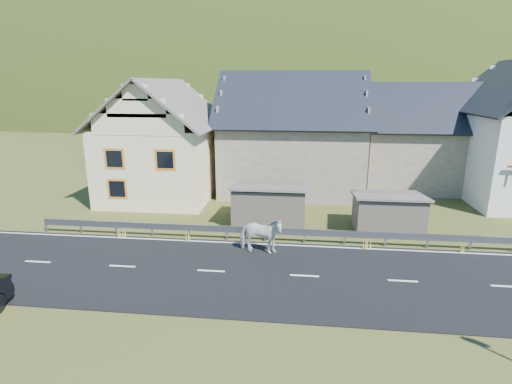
# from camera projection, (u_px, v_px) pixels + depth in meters

# --- Properties ---
(ground) EXTENTS (160.00, 160.00, 0.00)m
(ground) POSITION_uv_depth(u_px,v_px,m) (304.00, 277.00, 16.74)
(ground) COLOR #384117
(ground) RESTS_ON ground
(road) EXTENTS (60.00, 7.00, 0.04)m
(road) POSITION_uv_depth(u_px,v_px,m) (304.00, 276.00, 16.74)
(road) COLOR black
(road) RESTS_ON ground
(lane_markings) EXTENTS (60.00, 6.60, 0.01)m
(lane_markings) POSITION_uv_depth(u_px,v_px,m) (304.00, 276.00, 16.73)
(lane_markings) COLOR silver
(lane_markings) RESTS_ON road
(guardrail) EXTENTS (28.10, 0.09, 0.75)m
(guardrail) POSITION_uv_depth(u_px,v_px,m) (305.00, 233.00, 20.12)
(guardrail) COLOR #93969B
(guardrail) RESTS_ON ground
(shed_left) EXTENTS (4.30, 3.30, 2.40)m
(shed_left) POSITION_uv_depth(u_px,v_px,m) (270.00, 205.00, 22.90)
(shed_left) COLOR brown
(shed_left) RESTS_ON ground
(shed_right) EXTENTS (3.80, 2.90, 2.20)m
(shed_right) POSITION_uv_depth(u_px,v_px,m) (388.00, 213.00, 21.74)
(shed_right) COLOR brown
(shed_right) RESTS_ON ground
(house_cream) EXTENTS (7.80, 9.80, 8.30)m
(house_cream) POSITION_uv_depth(u_px,v_px,m) (164.00, 134.00, 28.19)
(house_cream) COLOR #F9EAAE
(house_cream) RESTS_ON ground
(house_stone_a) EXTENTS (10.80, 9.80, 8.90)m
(house_stone_a) POSITION_uv_depth(u_px,v_px,m) (292.00, 127.00, 30.01)
(house_stone_a) COLOR tan
(house_stone_a) RESTS_ON ground
(house_stone_b) EXTENTS (9.80, 8.80, 8.10)m
(house_stone_b) POSITION_uv_depth(u_px,v_px,m) (422.00, 131.00, 30.93)
(house_stone_b) COLOR tan
(house_stone_b) RESTS_ON ground
(mountain) EXTENTS (440.00, 280.00, 260.00)m
(mountain) POSITION_uv_depth(u_px,v_px,m) (312.00, 142.00, 193.98)
(mountain) COLOR #1D3212
(mountain) RESTS_ON ground
(conifer_patch) EXTENTS (76.00, 50.00, 28.00)m
(conifer_patch) POSITION_uv_depth(u_px,v_px,m) (130.00, 89.00, 126.61)
(conifer_patch) COLOR black
(conifer_patch) RESTS_ON ground
(horse) EXTENTS (1.20, 2.23, 1.80)m
(horse) POSITION_uv_depth(u_px,v_px,m) (260.00, 235.00, 18.78)
(horse) COLOR silver
(horse) RESTS_ON road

